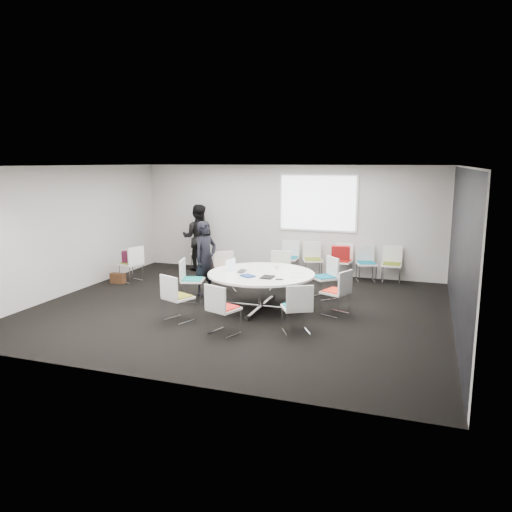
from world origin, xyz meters
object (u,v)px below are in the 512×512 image
(chair_back_a, at_px, (289,265))
(chair_ring_c, at_px, (279,278))
(chair_back_b, at_px, (313,267))
(cup, at_px, (276,267))
(person_main, at_px, (206,259))
(chair_ring_h, at_px, (297,318))
(laptop, at_px, (244,271))
(chair_back_d, at_px, (366,270))
(person_back, at_px, (198,237))
(chair_spare_left, at_px, (132,271))
(conference_table, at_px, (261,283))
(chair_ring_f, at_px, (178,306))
(chair_ring_d, at_px, (226,279))
(chair_ring_e, at_px, (192,288))
(brown_bag, at_px, (118,278))
(maroon_bag, at_px, (131,257))
(chair_ring_g, at_px, (223,318))
(chair_back_c, at_px, (342,268))
(chair_ring_a, at_px, (336,301))
(chair_back_e, at_px, (391,272))
(chair_person_back, at_px, (201,259))
(chair_ring_b, at_px, (324,285))

(chair_back_a, bearing_deg, chair_ring_c, 96.80)
(chair_back_b, height_order, cup, chair_back_b)
(person_main, relative_size, cup, 18.03)
(chair_ring_h, xyz_separation_m, laptop, (-1.38, 1.15, 0.47))
(chair_ring_h, relative_size, chair_back_b, 1.00)
(chair_back_d, bearing_deg, person_back, -16.30)
(chair_ring_h, height_order, chair_spare_left, same)
(chair_ring_h, relative_size, chair_back_a, 1.00)
(conference_table, xyz_separation_m, chair_ring_f, (-1.19, -1.23, -0.25))
(conference_table, relative_size, chair_ring_f, 2.38)
(laptop, bearing_deg, chair_ring_d, 31.35)
(person_back, bearing_deg, chair_ring_h, 117.92)
(chair_ring_e, height_order, chair_back_d, same)
(person_back, relative_size, brown_bag, 4.92)
(chair_spare_left, xyz_separation_m, person_back, (0.95, 1.77, 0.61))
(conference_table, height_order, chair_ring_h, chair_ring_h)
(chair_ring_e, bearing_deg, maroon_bag, -131.25)
(chair_ring_c, bearing_deg, chair_back_d, -146.90)
(chair_spare_left, distance_m, person_back, 2.10)
(chair_ring_c, relative_size, chair_back_d, 1.00)
(chair_ring_h, relative_size, chair_back_d, 1.00)
(maroon_bag, bearing_deg, chair_ring_g, -37.59)
(chair_ring_c, xyz_separation_m, chair_back_a, (-0.20, 1.53, 0.00))
(laptop, height_order, cup, cup)
(chair_back_c, xyz_separation_m, chair_back_d, (0.60, -0.05, 0.00))
(chair_ring_d, bearing_deg, chair_spare_left, -37.89)
(chair_ring_a, distance_m, chair_back_a, 3.45)
(chair_spare_left, relative_size, cup, 9.78)
(chair_ring_c, height_order, chair_ring_d, same)
(chair_back_d, bearing_deg, chair_back_c, -22.40)
(brown_bag, bearing_deg, chair_spare_left, 43.65)
(chair_back_e, bearing_deg, chair_person_back, -0.11)
(chair_ring_g, relative_size, maroon_bag, 2.20)
(chair_ring_a, xyz_separation_m, chair_ring_e, (-3.02, -0.01, 0.00))
(chair_ring_c, distance_m, chair_ring_d, 1.22)
(laptop, height_order, brown_bag, laptop)
(person_main, bearing_deg, maroon_bag, 99.64)
(chair_ring_g, bearing_deg, chair_back_a, 111.68)
(chair_ring_b, bearing_deg, maroon_bag, 48.66)
(chair_ring_c, distance_m, brown_bag, 3.92)
(chair_spare_left, bearing_deg, chair_ring_e, -96.69)
(chair_back_b, distance_m, maroon_bag, 4.50)
(chair_ring_d, distance_m, chair_ring_f, 2.27)
(chair_ring_d, bearing_deg, chair_ring_c, 168.28)
(chair_ring_g, bearing_deg, chair_person_back, 139.17)
(conference_table, xyz_separation_m, cup, (0.18, 0.44, 0.25))
(chair_ring_d, height_order, chair_back_b, same)
(chair_back_d, height_order, cup, chair_back_d)
(conference_table, distance_m, chair_ring_a, 1.49)
(maroon_bag, bearing_deg, chair_back_a, 29.21)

